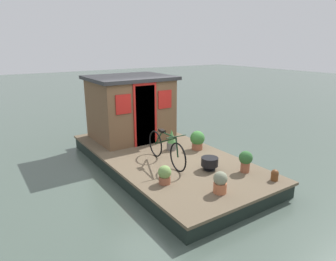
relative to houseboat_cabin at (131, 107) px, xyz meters
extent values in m
plane|color=#47564C|center=(-1.84, 0.00, -1.33)|extent=(60.00, 60.00, 0.00)
cube|color=brown|center=(-1.84, 0.00, -0.98)|extent=(5.91, 2.93, 0.06)
cube|color=black|center=(-1.84, 0.00, -1.17)|extent=(5.79, 2.87, 0.32)
cube|color=brown|center=(0.01, 0.00, -0.06)|extent=(1.78, 2.18, 1.78)
cube|color=#28282B|center=(0.01, 0.00, 0.88)|extent=(1.98, 2.38, 0.10)
cube|color=#19334C|center=(-0.90, 0.00, -0.10)|extent=(0.04, 0.60, 1.70)
cube|color=red|center=(-0.90, 0.00, -0.05)|extent=(0.03, 0.72, 1.80)
cube|color=red|center=(-0.90, -0.65, 0.30)|extent=(0.03, 0.44, 0.52)
cube|color=red|center=(-0.90, 0.65, 0.30)|extent=(0.03, 0.44, 0.52)
torus|color=black|center=(-2.93, 0.32, -0.61)|extent=(0.68, 0.08, 0.68)
torus|color=black|center=(-1.84, 0.25, -0.61)|extent=(0.68, 0.08, 0.68)
cylinder|color=black|center=(-2.34, 0.28, -0.39)|extent=(1.02, 0.10, 0.47)
cylinder|color=black|center=(-2.51, 0.29, -0.19)|extent=(0.66, 0.08, 0.06)
cylinder|color=black|center=(-2.01, 0.26, -0.41)|extent=(0.38, 0.06, 0.42)
cylinder|color=black|center=(-2.88, 0.32, -0.39)|extent=(0.12, 0.04, 0.44)
cube|color=black|center=(-2.19, 0.27, -0.18)|extent=(0.21, 0.11, 0.06)
cylinder|color=black|center=(-2.84, 0.31, -0.15)|extent=(0.06, 0.50, 0.02)
cylinder|color=#B2603D|center=(-4.21, 0.23, -0.84)|extent=(0.26, 0.26, 0.21)
sphere|color=gray|center=(-4.21, 0.23, -0.65)|extent=(0.27, 0.27, 0.27)
cylinder|color=slate|center=(-1.66, -0.37, -0.84)|extent=(0.26, 0.26, 0.21)
cone|color=#4C8942|center=(-1.66, -0.37, -0.56)|extent=(0.23, 0.23, 0.36)
cylinder|color=#935138|center=(-2.02, -0.98, -0.86)|extent=(0.29, 0.29, 0.18)
sphere|color=#387533|center=(-2.02, -0.98, -0.63)|extent=(0.40, 0.40, 0.40)
cylinder|color=#935138|center=(-3.79, -0.93, -0.83)|extent=(0.20, 0.20, 0.23)
sphere|color=#2D602D|center=(-3.79, -0.93, -0.61)|extent=(0.31, 0.31, 0.31)
cylinder|color=#935138|center=(-3.28, 0.90, -0.87)|extent=(0.25, 0.25, 0.15)
sphere|color=#70934C|center=(-3.28, 0.90, -0.70)|extent=(0.28, 0.28, 0.28)
cylinder|color=black|center=(-3.25, -0.34, -0.75)|extent=(0.39, 0.39, 0.20)
cylinder|color=black|center=(-3.25, -0.34, -0.90)|extent=(0.04, 0.04, 0.10)
cylinder|color=black|center=(-3.25, -0.34, -0.94)|extent=(0.27, 0.27, 0.02)
cylinder|color=brown|center=(-4.45, -1.11, -0.87)|extent=(0.15, 0.15, 0.16)
sphere|color=brown|center=(-4.45, -1.11, -0.78)|extent=(0.16, 0.16, 0.16)
camera|label=1|loc=(-8.04, 3.99, 1.84)|focal=32.09mm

